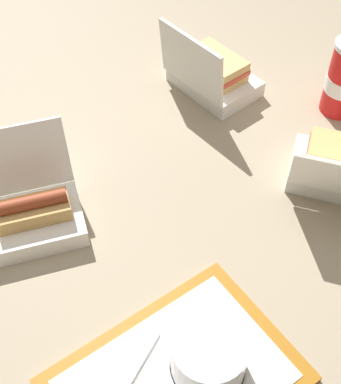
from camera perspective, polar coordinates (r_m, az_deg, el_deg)
The scene contains 7 objects.
ground_plane at distance 1.07m, azimuth -0.20°, elevation -1.00°, with size 3.20×3.20×0.00m, color gray.
food_tray at distance 0.88m, azimuth 0.58°, elevation -19.43°, with size 0.42×0.33×0.01m.
cake_container at distance 0.85m, azimuth 4.09°, elevation -17.14°, with size 0.12×0.12×0.08m.
plastic_fork at distance 0.88m, azimuth -3.32°, elevation -17.60°, with size 0.11×0.01×0.01m, color white.
clamshell_hotdog_right at distance 1.04m, azimuth -14.37°, elevation -2.02°, with size 0.24×0.25×0.17m.
clamshell_sandwich_left at distance 1.13m, azimuth 17.25°, elevation 2.60°, with size 0.26×0.25×0.17m.
clamshell_sandwich_corner at distance 1.31m, azimuth 4.50°, elevation 12.39°, with size 0.19×0.22×0.18m.
Camera 1 is at (-0.51, -0.47, 0.82)m, focal length 50.00 mm.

